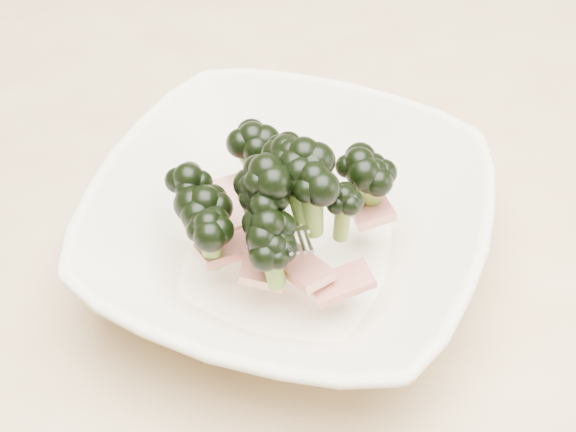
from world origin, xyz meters
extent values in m
cube|color=tan|center=(0.00, 0.00, 0.73)|extent=(1.20, 0.80, 0.04)
imported|color=#F2E7CD|center=(-0.08, 0.00, 0.79)|extent=(0.38, 0.38, 0.07)
cylinder|color=#5B7B29|center=(-0.14, -0.01, 0.80)|extent=(0.02, 0.02, 0.04)
ellipsoid|color=black|center=(-0.14, -0.01, 0.83)|extent=(0.04, 0.04, 0.03)
cylinder|color=#5B7B29|center=(-0.07, -0.02, 0.83)|extent=(0.02, 0.03, 0.04)
ellipsoid|color=black|center=(-0.07, -0.02, 0.86)|extent=(0.04, 0.04, 0.03)
cylinder|color=#5B7B29|center=(-0.09, -0.02, 0.83)|extent=(0.03, 0.03, 0.05)
ellipsoid|color=black|center=(-0.09, -0.02, 0.86)|extent=(0.04, 0.04, 0.03)
cylinder|color=#5B7B29|center=(-0.08, 0.01, 0.83)|extent=(0.02, 0.02, 0.04)
ellipsoid|color=black|center=(-0.08, 0.01, 0.86)|extent=(0.04, 0.04, 0.03)
cylinder|color=#5B7B29|center=(-0.10, 0.05, 0.80)|extent=(0.03, 0.03, 0.05)
ellipsoid|color=black|center=(-0.10, 0.05, 0.83)|extent=(0.04, 0.04, 0.03)
cylinder|color=#5B7B29|center=(-0.06, -0.02, 0.83)|extent=(0.02, 0.02, 0.05)
ellipsoid|color=black|center=(-0.06, -0.02, 0.86)|extent=(0.04, 0.04, 0.03)
cylinder|color=#5B7B29|center=(-0.02, 0.01, 0.80)|extent=(0.02, 0.03, 0.05)
ellipsoid|color=black|center=(-0.02, 0.01, 0.83)|extent=(0.03, 0.03, 0.03)
cylinder|color=#5B7B29|center=(-0.03, 0.02, 0.81)|extent=(0.02, 0.02, 0.05)
ellipsoid|color=black|center=(-0.03, 0.02, 0.83)|extent=(0.04, 0.04, 0.03)
cylinder|color=#5B7B29|center=(-0.08, 0.01, 0.83)|extent=(0.02, 0.02, 0.04)
ellipsoid|color=black|center=(-0.08, 0.01, 0.86)|extent=(0.03, 0.03, 0.03)
cylinder|color=#5B7B29|center=(-0.07, 0.00, 0.84)|extent=(0.02, 0.02, 0.04)
ellipsoid|color=black|center=(-0.07, 0.00, 0.86)|extent=(0.04, 0.04, 0.03)
cylinder|color=#5B7B29|center=(-0.09, -0.05, 0.81)|extent=(0.02, 0.02, 0.04)
ellipsoid|color=black|center=(-0.09, -0.05, 0.84)|extent=(0.04, 0.04, 0.03)
cylinder|color=#5B7B29|center=(-0.15, 0.01, 0.80)|extent=(0.02, 0.02, 0.05)
ellipsoid|color=black|center=(-0.15, 0.01, 0.83)|extent=(0.04, 0.04, 0.03)
cylinder|color=#5B7B29|center=(-0.09, -0.03, 0.82)|extent=(0.02, 0.02, 0.04)
ellipsoid|color=black|center=(-0.09, -0.03, 0.85)|extent=(0.03, 0.03, 0.03)
cylinder|color=#5B7B29|center=(-0.14, -0.04, 0.80)|extent=(0.02, 0.02, 0.04)
ellipsoid|color=black|center=(-0.14, -0.04, 0.83)|extent=(0.03, 0.03, 0.03)
cylinder|color=#5B7B29|center=(-0.09, -0.06, 0.81)|extent=(0.02, 0.02, 0.03)
ellipsoid|color=black|center=(-0.09, -0.06, 0.83)|extent=(0.03, 0.03, 0.03)
cylinder|color=#5B7B29|center=(-0.04, -0.02, 0.82)|extent=(0.01, 0.01, 0.04)
ellipsoid|color=black|center=(-0.04, -0.02, 0.84)|extent=(0.03, 0.03, 0.02)
cylinder|color=#5B7B29|center=(-0.10, -0.01, 0.82)|extent=(0.02, 0.01, 0.04)
ellipsoid|color=black|center=(-0.10, -0.01, 0.84)|extent=(0.03, 0.03, 0.03)
cube|color=maroon|center=(-0.04, -0.06, 0.79)|extent=(0.05, 0.04, 0.01)
cube|color=maroon|center=(-0.12, -0.02, 0.79)|extent=(0.06, 0.05, 0.02)
cube|color=maroon|center=(-0.02, 0.00, 0.80)|extent=(0.04, 0.04, 0.02)
cube|color=maroon|center=(-0.10, -0.04, 0.79)|extent=(0.04, 0.05, 0.02)
cube|color=maroon|center=(-0.07, -0.05, 0.79)|extent=(0.05, 0.06, 0.02)
cube|color=maroon|center=(-0.10, 0.05, 0.81)|extent=(0.02, 0.05, 0.02)
cube|color=maroon|center=(-0.12, 0.02, 0.79)|extent=(0.04, 0.05, 0.02)
cube|color=maroon|center=(-0.09, 0.05, 0.80)|extent=(0.04, 0.04, 0.01)
camera|label=1|loc=(-0.10, -0.40, 1.23)|focal=50.00mm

